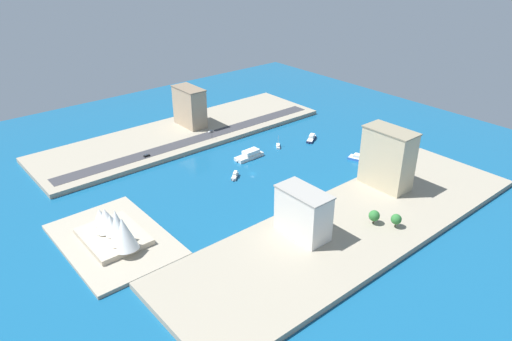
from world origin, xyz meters
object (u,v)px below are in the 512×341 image
Objects in this scene: sailboat_small_white at (278,146)px; catamaran_blue at (360,158)px; patrol_launch_navy at (311,138)px; van_white at (211,131)px; office_block_beige at (388,158)px; opera_landmark at (114,229)px; yacht_sleek_gray at (235,176)px; traffic_light_waterfront at (212,134)px; apartment_midrise_tan at (190,107)px; suv_black at (147,155)px; ferry_white_commuter at (249,155)px; hotel_broad_white at (303,213)px.

catamaran_blue is at bearing -151.59° from sailboat_small_white.
patrol_launch_navy is 81.67m from van_white.
patrol_launch_navy is at bearing -14.91° from office_block_beige.
yacht_sleek_gray is at bearing -78.22° from opera_landmark.
sailboat_small_white is 2.27× the size of van_white.
yacht_sleek_gray is 1.60× the size of traffic_light_waterfront.
van_white is 0.10× the size of opera_landmark.
opera_landmark reaches higher than traffic_light_waterfront.
catamaran_blue is 94.94m from yacht_sleek_gray.
traffic_light_waterfront is at bearing -56.45° from opera_landmark.
sailboat_small_white is 84.11m from apartment_midrise_tan.
office_block_beige is at bearing -144.93° from suv_black.
van_white reaches higher than patrol_launch_navy.
van_white is at bearing -22.94° from yacht_sleek_gray.
ferry_white_commuter is 0.80× the size of hotel_broad_white.
suv_black is at bearing 35.07° from office_block_beige.
traffic_light_waterfront is 142.03m from opera_landmark.
suv_black reaches higher than yacht_sleek_gray.
ferry_white_commuter is at bearing 91.48° from sailboat_small_white.
apartment_midrise_tan reaches higher than hotel_broad_white.
ferry_white_commuter is 74.96m from suv_black.
yacht_sleek_gray is 0.24× the size of opera_landmark.
apartment_midrise_tan is (76.82, 1.33, 17.22)m from ferry_white_commuter.
office_block_beige is (-75.19, -63.81, 21.33)m from yacht_sleek_gray.
catamaran_blue is 0.63× the size of hotel_broad_white.
opera_landmark is at bearing 104.26° from sailboat_small_white.
opera_landmark reaches higher than ferry_white_commuter.
patrol_launch_navy is at bearing -82.03° from yacht_sleek_gray.
office_block_beige is 174.25m from apartment_midrise_tan.
office_block_beige is 8.31× the size of suv_black.
yacht_sleek_gray is at bearing 164.45° from apartment_midrise_tan.
apartment_midrise_tan reaches higher than suv_black.
catamaran_blue is 121.86m from van_white.
apartment_midrise_tan is at bearing -5.86° from traffic_light_waterfront.
apartment_midrise_tan is at bearing -46.73° from opera_landmark.
van_white is at bearing 13.17° from office_block_beige.
catamaran_blue is at bearing -112.94° from yacht_sleek_gray.
ferry_white_commuter is 78.74m from apartment_midrise_tan.
patrol_launch_navy is 92.89m from office_block_beige.
ferry_white_commuter reaches higher than catamaran_blue.
hotel_broad_white is at bearing 166.46° from apartment_midrise_tan.
apartment_midrise_tan is 167.93m from opera_landmark.
suv_black is at bearing 6.78° from hotel_broad_white.
patrol_launch_navy reaches higher than catamaran_blue.
van_white is at bearing -16.83° from hotel_broad_white.
ferry_white_commuter is 102.12m from office_block_beige.
sailboat_small_white is 99.92m from suv_black.
sailboat_small_white is 157.96m from opera_landmark.
sailboat_small_white is at bearing 4.03° from office_block_beige.
sailboat_small_white is 124.15m from hotel_broad_white.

